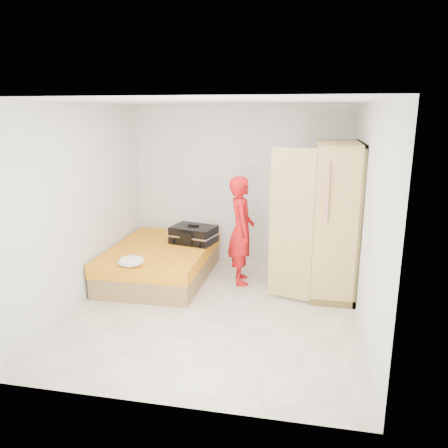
% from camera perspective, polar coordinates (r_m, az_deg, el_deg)
% --- Properties ---
extents(room, '(4.00, 4.02, 2.60)m').
position_cam_1_polar(room, '(5.39, -1.19, 1.74)').
color(room, beige).
rests_on(room, ground).
extents(bed, '(1.42, 2.02, 0.50)m').
position_cam_1_polar(bed, '(6.79, -8.21, -4.90)').
color(bed, '#9E7F48').
rests_on(bed, ground).
extents(wardrobe, '(1.16, 1.20, 2.10)m').
position_cam_1_polar(wardrobe, '(6.18, 13.85, 0.12)').
color(wardrobe, '#E2BB6E').
rests_on(wardrobe, ground).
extents(person, '(0.52, 0.66, 1.60)m').
position_cam_1_polar(person, '(6.39, 2.27, -0.84)').
color(person, red).
rests_on(person, ground).
extents(suitcase, '(0.77, 0.63, 0.29)m').
position_cam_1_polar(suitcase, '(6.82, -3.99, -1.38)').
color(suitcase, black).
rests_on(suitcase, bed).
extents(round_cushion, '(0.35, 0.35, 0.13)m').
position_cam_1_polar(round_cushion, '(5.93, -12.04, -4.75)').
color(round_cushion, white).
rests_on(round_cushion, bed).
extents(pillow, '(0.61, 0.40, 0.10)m').
position_cam_1_polar(pillow, '(7.44, -5.21, -0.68)').
color(pillow, white).
rests_on(pillow, bed).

